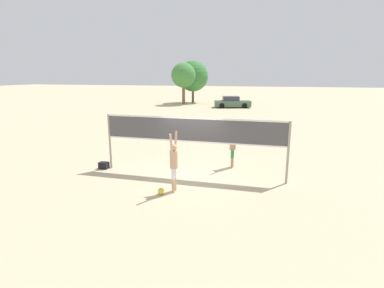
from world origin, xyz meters
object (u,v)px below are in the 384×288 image
(volleyball, at_px, (161,191))
(gear_bag, at_px, (104,165))
(tree_right_cluster, at_px, (193,76))
(tree_left_cluster, at_px, (183,75))
(player_blocker, at_px, (233,144))
(parked_car_near, at_px, (232,102))
(volleyball_net, at_px, (192,133))
(player_spiker, at_px, (174,161))

(volleyball, bearing_deg, gear_bag, 149.27)
(tree_right_cluster, bearing_deg, tree_left_cluster, -100.28)
(tree_left_cluster, bearing_deg, player_blocker, -68.96)
(player_blocker, bearing_deg, parked_car_near, -172.13)
(volleyball, bearing_deg, volleyball_net, 77.51)
(player_spiker, xyz_separation_m, tree_left_cluster, (-9.12, 31.32, 2.86))
(player_blocker, height_order, volleyball, player_blocker)
(volleyball, xyz_separation_m, parked_car_near, (-1.55, 29.26, 0.53))
(player_blocker, xyz_separation_m, parked_car_near, (-3.52, 25.46, -0.42))
(tree_left_cluster, bearing_deg, volleyball_net, -72.52)
(player_spiker, relative_size, player_blocker, 1.07)
(gear_bag, bearing_deg, volleyball, -30.73)
(volleyball_net, height_order, parked_car_near, volleyball_net)
(player_spiker, distance_m, tree_right_cluster, 35.51)
(tree_right_cluster, bearing_deg, parked_car_near, -39.30)
(player_blocker, relative_size, tree_left_cluster, 0.35)
(volleyball, bearing_deg, tree_right_cluster, 103.30)
(volleyball, height_order, parked_car_near, parked_car_near)
(volleyball, relative_size, tree_left_cluster, 0.04)
(volleyball_net, relative_size, volleyball, 33.19)
(volleyball_net, xyz_separation_m, parked_car_near, (-2.05, 26.98, -1.14))
(player_blocker, height_order, gear_bag, player_blocker)
(player_spiker, distance_m, gear_bag, 4.38)
(volleyball_net, height_order, gear_bag, volleyball_net)
(player_spiker, height_order, volleyball, player_spiker)
(player_blocker, bearing_deg, player_spiker, -25.03)
(volleyball_net, height_order, volleyball, volleyball_net)
(volleyball_net, height_order, tree_left_cluster, tree_left_cluster)
(volleyball_net, relative_size, tree_right_cluster, 1.24)
(player_spiker, distance_m, tree_left_cluster, 32.75)
(volleyball_net, distance_m, gear_bag, 4.36)
(volleyball_net, bearing_deg, player_blocker, 46.01)
(volleyball, relative_size, tree_right_cluster, 0.04)
(parked_car_near, height_order, tree_left_cluster, tree_left_cluster)
(player_blocker, distance_m, volleyball, 4.38)
(tree_left_cluster, xyz_separation_m, tree_right_cluster, (0.55, 3.03, -0.11))
(volleyball_net, bearing_deg, player_spiker, -94.16)
(player_spiker, bearing_deg, player_blocker, -25.03)
(tree_right_cluster, bearing_deg, volleyball_net, -74.96)
(player_blocker, height_order, tree_left_cluster, tree_left_cluster)
(volleyball, relative_size, gear_bag, 0.57)
(volleyball, height_order, gear_bag, gear_bag)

